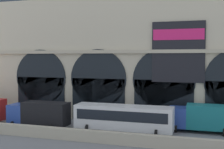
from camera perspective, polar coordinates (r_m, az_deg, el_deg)
name	(u,v)px	position (r m, az deg, el deg)	size (l,w,h in m)	color
ground_plane	(119,132)	(34.04, 1.38, -11.05)	(200.00, 200.00, 0.00)	slate
quay_parapet_wall	(106,137)	(29.66, -1.08, -12.06)	(90.00, 0.70, 1.17)	#B2A891
station_building	(135,46)	(40.36, 4.42, 5.58)	(44.87, 5.61, 20.66)	beige
box_truck_midwest	(39,114)	(36.73, -13.88, -7.36)	(7.50, 2.91, 3.12)	#28479E
bus_center	(123,117)	(33.15, 2.21, -8.28)	(11.00, 3.25, 3.10)	white
box_truck_mideast	(204,117)	(35.13, 17.28, -7.90)	(7.50, 2.91, 3.12)	#28479E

